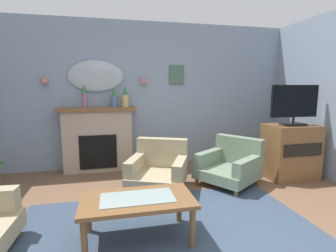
{
  "coord_description": "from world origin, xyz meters",
  "views": [
    {
      "loc": [
        -0.56,
        -2.04,
        1.52
      ],
      "look_at": [
        0.28,
        1.67,
        0.94
      ],
      "focal_mm": 27.64,
      "sensor_mm": 36.0,
      "label": 1
    }
  ],
  "objects_px": {
    "wall_sconce_right": "(144,79)",
    "armchair_in_corner": "(159,168)",
    "wall_sconce_left": "(44,78)",
    "armchair_by_coffee_table": "(231,164)",
    "fireplace": "(98,140)",
    "framed_picture": "(177,75)",
    "tv_flatscreen": "(295,104)",
    "mantel_vase_centre": "(114,97)",
    "mantel_vase_right": "(84,95)",
    "mantel_vase_left": "(125,97)",
    "tv_cabinet": "(290,151)",
    "wall_mirror": "(96,76)",
    "coffee_table": "(138,203)"
  },
  "relations": [
    {
      "from": "mantel_vase_centre",
      "to": "mantel_vase_left",
      "type": "relative_size",
      "value": 0.96
    },
    {
      "from": "mantel_vase_right",
      "to": "framed_picture",
      "type": "xyz_separation_m",
      "value": [
        1.7,
        0.18,
        0.37
      ]
    },
    {
      "from": "mantel_vase_centre",
      "to": "wall_sconce_left",
      "type": "height_order",
      "value": "wall_sconce_left"
    },
    {
      "from": "wall_sconce_left",
      "to": "framed_picture",
      "type": "relative_size",
      "value": 0.39
    },
    {
      "from": "wall_mirror",
      "to": "wall_sconce_left",
      "type": "distance_m",
      "value": 0.85
    },
    {
      "from": "mantel_vase_right",
      "to": "mantel_vase_centre",
      "type": "bearing_deg",
      "value": 0.0
    },
    {
      "from": "fireplace",
      "to": "coffee_table",
      "type": "height_order",
      "value": "fireplace"
    },
    {
      "from": "wall_sconce_left",
      "to": "armchair_in_corner",
      "type": "xyz_separation_m",
      "value": [
        1.77,
        -1.11,
        -1.35
      ]
    },
    {
      "from": "fireplace",
      "to": "armchair_in_corner",
      "type": "relative_size",
      "value": 1.27
    },
    {
      "from": "mantel_vase_centre",
      "to": "tv_flatscreen",
      "type": "xyz_separation_m",
      "value": [
        2.84,
        -1.08,
        -0.09
      ]
    },
    {
      "from": "mantel_vase_centre",
      "to": "tv_flatscreen",
      "type": "height_order",
      "value": "tv_flatscreen"
    },
    {
      "from": "mantel_vase_left",
      "to": "mantel_vase_centre",
      "type": "bearing_deg",
      "value": 180.0
    },
    {
      "from": "fireplace",
      "to": "mantel_vase_left",
      "type": "relative_size",
      "value": 3.62
    },
    {
      "from": "wall_sconce_right",
      "to": "armchair_in_corner",
      "type": "xyz_separation_m",
      "value": [
        0.07,
        -1.11,
        -1.35
      ]
    },
    {
      "from": "wall_sconce_left",
      "to": "wall_sconce_right",
      "type": "relative_size",
      "value": 1.0
    },
    {
      "from": "mantel_vase_centre",
      "to": "mantel_vase_left",
      "type": "height_order",
      "value": "mantel_vase_left"
    },
    {
      "from": "fireplace",
      "to": "tv_cabinet",
      "type": "height_order",
      "value": "fireplace"
    },
    {
      "from": "fireplace",
      "to": "wall_mirror",
      "type": "distance_m",
      "value": 1.15
    },
    {
      "from": "mantel_vase_centre",
      "to": "fireplace",
      "type": "bearing_deg",
      "value": 174.61
    },
    {
      "from": "mantel_vase_right",
      "to": "wall_sconce_left",
      "type": "distance_m",
      "value": 0.72
    },
    {
      "from": "tv_flatscreen",
      "to": "fireplace",
      "type": "bearing_deg",
      "value": 160.55
    },
    {
      "from": "tv_flatscreen",
      "to": "armchair_by_coffee_table",
      "type": "bearing_deg",
      "value": 178.8
    },
    {
      "from": "wall_sconce_left",
      "to": "armchair_by_coffee_table",
      "type": "bearing_deg",
      "value": -21.98
    },
    {
      "from": "mantel_vase_left",
      "to": "tv_cabinet",
      "type": "relative_size",
      "value": 0.42
    },
    {
      "from": "wall_mirror",
      "to": "armchair_by_coffee_table",
      "type": "distance_m",
      "value": 2.79
    },
    {
      "from": "armchair_in_corner",
      "to": "tv_cabinet",
      "type": "xyz_separation_m",
      "value": [
        2.22,
        -0.07,
        0.15
      ]
    },
    {
      "from": "tv_cabinet",
      "to": "framed_picture",
      "type": "bearing_deg",
      "value": 142.93
    },
    {
      "from": "coffee_table",
      "to": "armchair_by_coffee_table",
      "type": "xyz_separation_m",
      "value": [
        1.61,
        1.25,
        -0.08
      ]
    },
    {
      "from": "wall_mirror",
      "to": "framed_picture",
      "type": "relative_size",
      "value": 2.67
    },
    {
      "from": "fireplace",
      "to": "armchair_by_coffee_table",
      "type": "bearing_deg",
      "value": -27.7
    },
    {
      "from": "wall_sconce_left",
      "to": "armchair_by_coffee_table",
      "type": "relative_size",
      "value": 0.12
    },
    {
      "from": "wall_sconce_left",
      "to": "armchair_by_coffee_table",
      "type": "height_order",
      "value": "wall_sconce_left"
    },
    {
      "from": "armchair_in_corner",
      "to": "tv_flatscreen",
      "type": "height_order",
      "value": "tv_flatscreen"
    },
    {
      "from": "coffee_table",
      "to": "armchair_by_coffee_table",
      "type": "height_order",
      "value": "armchair_by_coffee_table"
    },
    {
      "from": "tv_cabinet",
      "to": "armchair_by_coffee_table",
      "type": "bearing_deg",
      "value": 179.91
    },
    {
      "from": "armchair_by_coffee_table",
      "to": "framed_picture",
      "type": "bearing_deg",
      "value": 114.73
    },
    {
      "from": "fireplace",
      "to": "framed_picture",
      "type": "height_order",
      "value": "framed_picture"
    },
    {
      "from": "fireplace",
      "to": "tv_cabinet",
      "type": "xyz_separation_m",
      "value": [
        3.14,
        -1.09,
        -0.12
      ]
    },
    {
      "from": "fireplace",
      "to": "framed_picture",
      "type": "distance_m",
      "value": 1.91
    },
    {
      "from": "mantel_vase_right",
      "to": "tv_cabinet",
      "type": "relative_size",
      "value": 0.45
    },
    {
      "from": "mantel_vase_centre",
      "to": "armchair_in_corner",
      "type": "relative_size",
      "value": 0.34
    },
    {
      "from": "tv_cabinet",
      "to": "mantel_vase_right",
      "type": "bearing_deg",
      "value": 162.39
    },
    {
      "from": "wall_sconce_left",
      "to": "wall_sconce_right",
      "type": "height_order",
      "value": "same"
    },
    {
      "from": "mantel_vase_left",
      "to": "wall_sconce_right",
      "type": "height_order",
      "value": "wall_sconce_right"
    },
    {
      "from": "fireplace",
      "to": "mantel_vase_left",
      "type": "bearing_deg",
      "value": -3.24
    },
    {
      "from": "fireplace",
      "to": "mantel_vase_centre",
      "type": "xyz_separation_m",
      "value": [
        0.3,
        -0.03,
        0.76
      ]
    },
    {
      "from": "mantel_vase_centre",
      "to": "wall_sconce_right",
      "type": "height_order",
      "value": "wall_sconce_right"
    },
    {
      "from": "armchair_in_corner",
      "to": "wall_sconce_left",
      "type": "bearing_deg",
      "value": 147.79
    },
    {
      "from": "fireplace",
      "to": "mantel_vase_centre",
      "type": "bearing_deg",
      "value": -5.39
    },
    {
      "from": "armchair_in_corner",
      "to": "tv_flatscreen",
      "type": "xyz_separation_m",
      "value": [
        2.22,
        -0.09,
        0.94
      ]
    }
  ]
}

